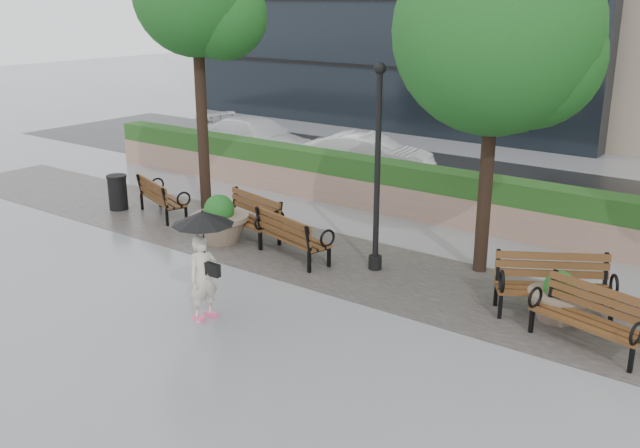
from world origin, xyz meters
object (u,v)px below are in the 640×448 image
Objects in this scene: bench_1 at (247,226)px; car_right at (368,155)px; bench_2 at (293,245)px; planter_left at (220,224)px; bench_3 at (552,298)px; bench_0 at (163,205)px; trash_bin at (118,193)px; car_left at (258,139)px; lamppost at (377,182)px; planter_right at (558,301)px; pedestrian at (203,255)px; bench_4 at (588,330)px.

bench_1 is 0.49× the size of car_right.
bench_1 reaches higher than bench_2.
bench_3 is at bearing 5.20° from planter_left.
car_right is at bearing 111.87° from bench_1.
bench_1 is at bearing -160.88° from bench_0.
bench_0 is 0.97× the size of bench_2.
car_left is at bearing 99.95° from trash_bin.
bench_0 is 7.15m from car_right.
bench_2 is 0.47× the size of lamppost.
bench_2 is 5.74m from planter_right.
planter_right is 6.31m from pedestrian.
car_left is at bearing -29.77° from bench_2.
bench_2 is 7.86m from car_right.
lamppost reaches higher than bench_1.
bench_3 is 6.29m from pedestrian.
car_left reaches higher than trash_bin.
planter_left is 0.69× the size of pedestrian.
planter_left is (-2.07, -0.15, 0.14)m from bench_2.
bench_0 is 0.97× the size of bench_1.
trash_bin is 7.71m from pedestrian.
trash_bin is 0.45× the size of pedestrian.
car_right is at bearing 124.26° from lamppost.
car_left is (-2.68, 6.77, 0.42)m from bench_0.
bench_1 is 1.84× the size of planter_right.
bench_2 is at bearing -172.03° from car_right.
planter_right is 11.90m from trash_bin.
bench_4 is 2.20× the size of trash_bin.
lamppost is (6.53, 0.09, 1.60)m from bench_0.
pedestrian is (2.75, -3.17, 0.76)m from planter_left.
bench_1 reaches higher than bench_0.
car_left is at bearing 78.26° from car_right.
bench_2 reaches higher than planter_right.
bench_2 is 2.08m from planter_left.
bench_1 is 4.44m from trash_bin.
bench_0 is at bearing 167.47° from planter_left.
lamppost is at bearing -160.00° from bench_0.
bench_0 is 0.40× the size of car_left.
pedestrian is (3.52, -10.64, 0.53)m from car_right.
car_left is 1.18× the size of car_right.
bench_4 is 5.02m from lamppost.
planter_left is at bearing -173.28° from bench_0.
bench_2 is at bearing 22.02° from pedestrian.
car_left is at bearing -49.14° from bench_0.
trash_bin is (-4.10, 0.29, 0.00)m from planter_left.
bench_1 is 1.02× the size of pedestrian.
trash_bin is 7.93m from car_right.
bench_3 is 11.74m from trash_bin.
car_right reaches higher than bench_3.
pedestrian reaches higher than bench_2.
planter_right is (5.73, 0.37, 0.06)m from bench_2.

